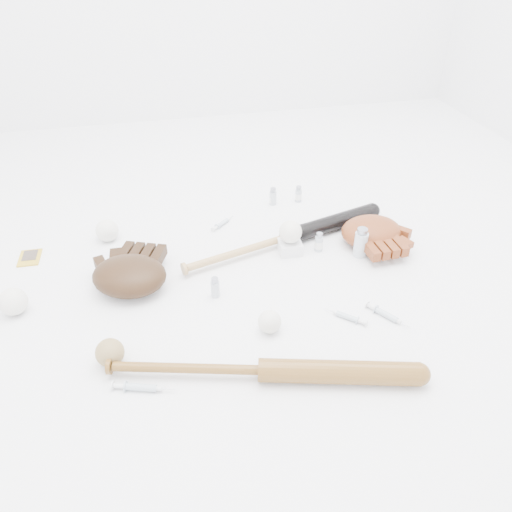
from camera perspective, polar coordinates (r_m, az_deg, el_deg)
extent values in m
plane|color=white|center=(1.58, -0.50, -2.62)|extent=(3.00, 3.00, 0.00)
cube|color=gold|center=(1.83, -24.45, -0.19)|extent=(0.07, 0.10, 0.01)
cube|color=white|center=(1.69, 3.88, 1.08)|extent=(0.08, 0.08, 0.04)
sphere|color=white|center=(1.66, 3.96, 2.77)|extent=(0.08, 0.08, 0.08)
sphere|color=white|center=(1.59, -26.01, -4.70)|extent=(0.08, 0.08, 0.08)
sphere|color=white|center=(1.82, -16.66, 2.80)|extent=(0.08, 0.08, 0.08)
sphere|color=white|center=(1.38, 1.57, -7.52)|extent=(0.06, 0.06, 0.06)
sphere|color=olive|center=(1.35, -16.36, -10.54)|extent=(0.07, 0.07, 0.07)
cylinder|color=#B5BEC6|center=(1.97, 1.95, 6.85)|extent=(0.03, 0.03, 0.07)
cylinder|color=#B5BEC6|center=(1.99, 4.87, 7.09)|extent=(0.03, 0.03, 0.07)
cylinder|color=#B5BEC6|center=(1.70, 7.21, 1.60)|extent=(0.03, 0.03, 0.07)
cylinder|color=#B5BEC6|center=(1.69, 11.90, 1.55)|extent=(0.04, 0.04, 0.10)
cylinder|color=#B5BEC6|center=(1.50, -4.69, -3.57)|extent=(0.03, 0.03, 0.07)
cylinder|color=#B5BEC6|center=(1.97, 1.87, 6.69)|extent=(0.02, 0.02, 0.06)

